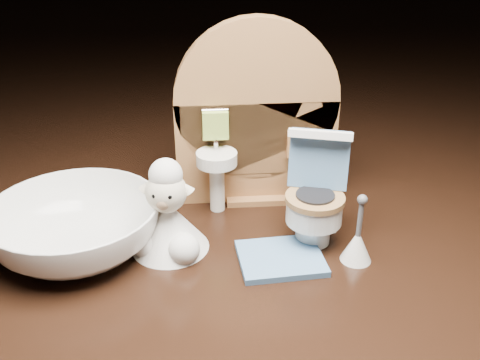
# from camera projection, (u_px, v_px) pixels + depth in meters

# --- Properties ---
(backdrop_panel) EXTENTS (0.13, 0.05, 0.15)m
(backdrop_panel) POSITION_uv_depth(u_px,v_px,m) (255.00, 125.00, 0.43)
(backdrop_panel) COLOR #9C683A
(backdrop_panel) RESTS_ON ground
(toy_toilet) EXTENTS (0.05, 0.06, 0.08)m
(toy_toilet) POSITION_uv_depth(u_px,v_px,m) (316.00, 200.00, 0.39)
(toy_toilet) COLOR white
(toy_toilet) RESTS_ON ground
(bath_mat) EXTENTS (0.06, 0.05, 0.00)m
(bath_mat) POSITION_uv_depth(u_px,v_px,m) (281.00, 258.00, 0.37)
(bath_mat) COLOR #517BA9
(bath_mat) RESTS_ON ground
(toilet_brush) EXTENTS (0.02, 0.02, 0.05)m
(toilet_brush) POSITION_uv_depth(u_px,v_px,m) (357.00, 243.00, 0.37)
(toilet_brush) COLOR white
(toilet_brush) RESTS_ON ground
(plush_lamb) EXTENTS (0.06, 0.06, 0.07)m
(plush_lamb) POSITION_uv_depth(u_px,v_px,m) (169.00, 219.00, 0.38)
(plush_lamb) COLOR white
(plush_lamb) RESTS_ON ground
(ceramic_bowl) EXTENTS (0.14, 0.14, 0.04)m
(ceramic_bowl) POSITION_uv_depth(u_px,v_px,m) (76.00, 228.00, 0.38)
(ceramic_bowl) COLOR white
(ceramic_bowl) RESTS_ON ground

